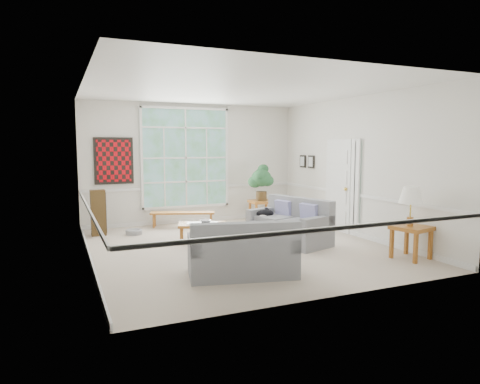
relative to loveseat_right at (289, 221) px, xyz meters
name	(u,v)px	position (x,y,z in m)	size (l,w,h in m)	color
floor	(239,247)	(-1.06, 0.05, -0.45)	(5.50, 6.00, 0.01)	#B9A896
ceiling	(239,89)	(-1.06, 0.05, 2.55)	(5.50, 6.00, 0.02)	white
wall_back	(193,164)	(-1.06, 3.05, 1.05)	(5.50, 0.02, 3.00)	silver
wall_front	(333,182)	(-1.06, -2.95, 1.05)	(5.50, 0.02, 3.00)	silver
wall_left	(86,173)	(-3.81, 0.05, 1.05)	(0.02, 6.00, 3.00)	silver
wall_right	(357,167)	(1.69, 0.05, 1.05)	(0.02, 6.00, 3.00)	silver
window_back	(186,158)	(-1.26, 3.01, 1.20)	(2.30, 0.08, 2.40)	white
entry_door	(338,185)	(1.65, 0.65, 0.60)	(0.08, 0.90, 2.10)	white
door_sidelight	(356,183)	(1.65, 0.02, 0.70)	(0.08, 0.26, 1.90)	white
wall_art	(114,161)	(-3.01, 3.00, 1.15)	(0.90, 0.06, 1.10)	maroon
wall_frame_near	(311,162)	(1.65, 1.80, 1.10)	(0.04, 0.26, 0.32)	black
wall_frame_far	(302,161)	(1.65, 2.20, 1.10)	(0.04, 0.26, 0.32)	black
loveseat_right	(289,221)	(0.00, 0.00, 0.00)	(0.86, 1.66, 0.90)	gray
loveseat_front	(242,247)	(-1.72, -1.61, -0.02)	(1.59, 0.83, 0.86)	gray
coffee_table	(203,232)	(-1.54, 0.85, -0.26)	(0.99, 0.54, 0.37)	#9E5B1F
pewter_bowl	(206,221)	(-1.47, 0.88, -0.04)	(0.29, 0.29, 0.07)	#97979B
window_bench	(183,220)	(-1.50, 2.49, -0.27)	(1.53, 0.30, 0.36)	#9E5B1F
end_table	(261,211)	(0.51, 2.30, -0.17)	(0.56, 0.56, 0.56)	#9E5B1F
houseplant	(261,182)	(0.50, 2.28, 0.59)	(0.55, 0.55, 0.94)	#25562F
side_table	(411,242)	(1.34, -1.90, -0.16)	(0.57, 0.57, 0.58)	#9E5B1F
table_lamp	(411,206)	(1.31, -1.89, 0.47)	(0.40, 0.40, 0.68)	silver
pet_bed	(134,232)	(-2.74, 2.07, -0.39)	(0.38, 0.38, 0.11)	gray
floor_speaker	(98,213)	(-3.46, 2.28, 0.05)	(0.31, 0.24, 1.00)	#402D14
cat	(265,213)	(-0.26, 0.53, 0.10)	(0.39, 0.27, 0.18)	black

